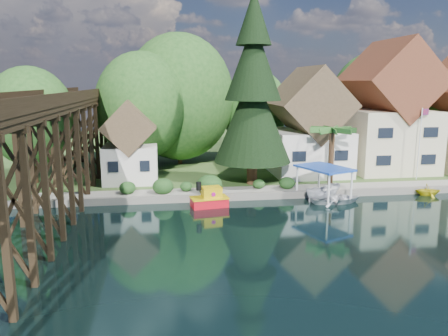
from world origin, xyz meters
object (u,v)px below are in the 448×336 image
at_px(shed, 130,147).
at_px(conifer, 253,93).
at_px(house_left, 308,129).
at_px(flagpole, 421,136).
at_px(boat_yellow, 428,189).
at_px(boat_white_a, 336,197).
at_px(palm_tree, 332,132).
at_px(trestle_bridge, 50,146).
at_px(tugboat, 210,199).
at_px(boat_canopy, 323,186).
at_px(house_center, 388,115).

height_order(shed, conifer, conifer).
relative_size(house_left, conifer, 0.63).
bearing_deg(shed, conifer, -13.50).
distance_m(flagpole, boat_yellow, 6.19).
bearing_deg(boat_yellow, boat_white_a, 106.20).
height_order(house_left, palm_tree, house_left).
distance_m(trestle_bridge, tugboat, 12.72).
xyz_separation_m(trestle_bridge, shed, (5.00, 9.33, -1.52)).
distance_m(palm_tree, tugboat, 13.01).
bearing_deg(flagpole, shed, 173.90).
distance_m(boat_canopy, boat_yellow, 9.80).
bearing_deg(palm_tree, conifer, 165.32).
height_order(trestle_bridge, flagpole, trestle_bridge).
bearing_deg(palm_tree, flagpole, 9.21).
distance_m(palm_tree, flagpole, 9.78).
bearing_deg(trestle_bridge, boat_canopy, 5.05).
bearing_deg(house_center, tugboat, -153.52).
height_order(house_center, shed, house_center).
height_order(trestle_bridge, shed, trestle_bridge).
distance_m(palm_tree, boat_white_a, 6.40).
distance_m(conifer, flagpole, 17.11).
bearing_deg(shed, tugboat, -50.16).
relative_size(conifer, tugboat, 5.47).
height_order(trestle_bridge, boat_yellow, trestle_bridge).
bearing_deg(house_left, boat_yellow, -46.41).
distance_m(house_center, boat_yellow, 10.96).
relative_size(house_center, conifer, 0.80).
relative_size(house_center, boat_white_a, 3.26).
height_order(conifer, tugboat, conifer).
distance_m(boat_white_a, boat_canopy, 1.45).
height_order(palm_tree, boat_canopy, palm_tree).
bearing_deg(house_center, conifer, -163.27).
height_order(house_center, boat_yellow, house_center).
xyz_separation_m(trestle_bridge, boat_white_a, (22.36, 1.00, -4.91)).
xyz_separation_m(tugboat, boat_canopy, (9.81, 0.67, 0.59)).
xyz_separation_m(house_center, boat_white_a, (-9.64, -10.33, -5.98)).
bearing_deg(house_center, shed, -175.76).
bearing_deg(trestle_bridge, house_center, 19.49).
xyz_separation_m(house_left, shed, (-18.00, -1.50, -1.31)).
bearing_deg(boat_yellow, tugboat, 101.81).
bearing_deg(boat_canopy, house_left, 80.81).
height_order(trestle_bridge, house_center, house_center).
bearing_deg(shed, palm_tree, -13.96).
xyz_separation_m(flagpole, tugboat, (-21.16, -5.11, -4.14)).
bearing_deg(shed, boat_canopy, -24.15).
relative_size(house_center, flagpole, 1.99).
height_order(shed, boat_canopy, shed).
bearing_deg(tugboat, boat_white_a, -1.30).
bearing_deg(boat_yellow, shed, 83.97).
relative_size(palm_tree, tugboat, 1.80).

